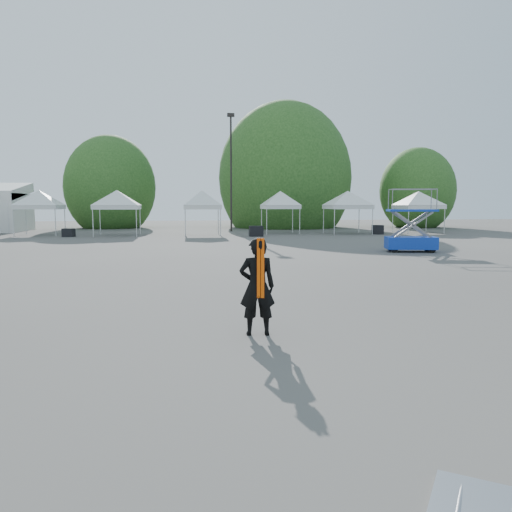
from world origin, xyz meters
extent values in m
plane|color=#474442|center=(0.00, 0.00, 0.00)|extent=(120.00, 120.00, 0.00)
cylinder|color=black|center=(3.00, 32.00, 4.75)|extent=(0.16, 0.16, 9.50)
cube|color=black|center=(3.00, 32.00, 9.65)|extent=(0.60, 0.25, 0.30)
cylinder|color=#382314|center=(-8.00, 40.00, 1.14)|extent=(0.36, 0.36, 2.27)
ellipsoid|color=#224818|center=(-8.00, 40.00, 3.94)|extent=(4.16, 4.16, 4.78)
cylinder|color=#382314|center=(9.00, 39.00, 1.40)|extent=(0.36, 0.36, 2.80)
ellipsoid|color=#224818|center=(9.00, 39.00, 4.85)|extent=(5.12, 5.12, 5.89)
cylinder|color=#382314|center=(22.00, 37.00, 1.05)|extent=(0.36, 0.36, 2.10)
ellipsoid|color=#224818|center=(22.00, 37.00, 3.64)|extent=(3.84, 3.84, 4.42)
cylinder|color=silver|center=(-12.99, 27.45, 1.00)|extent=(0.06, 0.06, 2.00)
cylinder|color=silver|center=(-10.12, 27.45, 1.00)|extent=(0.06, 0.06, 2.00)
cylinder|color=silver|center=(-12.99, 30.32, 1.00)|extent=(0.06, 0.06, 2.00)
cylinder|color=silver|center=(-10.12, 30.32, 1.00)|extent=(0.06, 0.06, 2.00)
cube|color=white|center=(-11.55, 28.89, 2.08)|extent=(3.07, 3.07, 0.30)
pyramid|color=white|center=(-11.55, 28.89, 3.33)|extent=(4.34, 4.34, 1.10)
cylinder|color=silver|center=(-7.29, 26.18, 1.00)|extent=(0.06, 0.06, 2.00)
cylinder|color=silver|center=(-4.30, 26.18, 1.00)|extent=(0.06, 0.06, 2.00)
cylinder|color=silver|center=(-7.29, 29.17, 1.00)|extent=(0.06, 0.06, 2.00)
cylinder|color=silver|center=(-4.30, 29.17, 1.00)|extent=(0.06, 0.06, 2.00)
cube|color=white|center=(-5.80, 27.68, 2.08)|extent=(3.19, 3.19, 0.30)
pyramid|color=white|center=(-5.80, 27.68, 3.33)|extent=(4.51, 4.51, 1.10)
cylinder|color=silver|center=(-0.86, 25.79, 1.00)|extent=(0.06, 0.06, 2.00)
cylinder|color=silver|center=(1.65, 25.79, 1.00)|extent=(0.06, 0.06, 2.00)
cylinder|color=silver|center=(-0.86, 28.31, 1.00)|extent=(0.06, 0.06, 2.00)
cylinder|color=silver|center=(1.65, 28.31, 1.00)|extent=(0.06, 0.06, 2.00)
cube|color=white|center=(0.39, 27.05, 2.08)|extent=(2.71, 2.71, 0.30)
pyramid|color=white|center=(0.39, 27.05, 3.33)|extent=(3.84, 3.84, 1.10)
cylinder|color=silver|center=(5.27, 27.29, 1.00)|extent=(0.06, 0.06, 2.00)
cylinder|color=silver|center=(7.84, 27.29, 1.00)|extent=(0.06, 0.06, 2.00)
cylinder|color=silver|center=(5.27, 29.86, 1.00)|extent=(0.06, 0.06, 2.00)
cylinder|color=silver|center=(7.84, 29.86, 1.00)|extent=(0.06, 0.06, 2.00)
cube|color=white|center=(6.55, 28.58, 2.08)|extent=(2.77, 2.77, 0.30)
pyramid|color=white|center=(6.55, 28.58, 3.33)|extent=(3.92, 3.92, 1.10)
cylinder|color=silver|center=(10.17, 25.93, 1.00)|extent=(0.06, 0.06, 2.00)
cylinder|color=silver|center=(13.14, 25.93, 1.00)|extent=(0.06, 0.06, 2.00)
cylinder|color=silver|center=(10.17, 28.90, 1.00)|extent=(0.06, 0.06, 2.00)
cylinder|color=silver|center=(13.14, 28.90, 1.00)|extent=(0.06, 0.06, 2.00)
cube|color=white|center=(11.65, 27.41, 2.08)|extent=(3.17, 3.17, 0.30)
pyramid|color=white|center=(11.65, 27.41, 3.33)|extent=(4.48, 4.48, 1.10)
cylinder|color=silver|center=(16.24, 26.44, 1.00)|extent=(0.06, 0.06, 2.00)
cylinder|color=silver|center=(19.22, 26.44, 1.00)|extent=(0.06, 0.06, 2.00)
cylinder|color=silver|center=(16.24, 29.41, 1.00)|extent=(0.06, 0.06, 2.00)
cylinder|color=silver|center=(19.22, 29.41, 1.00)|extent=(0.06, 0.06, 2.00)
cube|color=white|center=(17.73, 27.93, 2.08)|extent=(3.17, 3.17, 0.30)
pyramid|color=white|center=(17.73, 27.93, 3.33)|extent=(4.49, 4.49, 1.10)
imported|color=black|center=(0.39, -1.47, 0.87)|extent=(0.66, 0.46, 1.75)
cube|color=#FF5005|center=(0.39, -1.65, 1.22)|extent=(0.14, 0.02, 1.05)
cube|color=#0D1EAC|center=(10.02, 12.79, 0.44)|extent=(2.56, 1.66, 0.59)
cube|color=#0D1EAC|center=(10.02, 12.79, 2.02)|extent=(2.45, 1.59, 0.10)
cylinder|color=black|center=(9.05, 12.50, 0.18)|extent=(0.38, 0.22, 0.35)
cylinder|color=black|center=(10.78, 12.12, 0.18)|extent=(0.38, 0.22, 0.35)
cylinder|color=black|center=(9.26, 13.46, 0.18)|extent=(0.38, 0.22, 0.35)
cylinder|color=black|center=(10.99, 13.08, 0.18)|extent=(0.38, 0.22, 0.35)
cube|color=black|center=(-9.05, 26.59, 0.30)|extent=(0.87, 0.74, 0.60)
cube|color=black|center=(4.17, 25.32, 0.38)|extent=(0.97, 0.76, 0.75)
cube|color=black|center=(13.82, 26.56, 0.35)|extent=(1.07, 0.95, 0.70)
camera|label=1|loc=(-0.86, -10.13, 2.34)|focal=35.00mm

